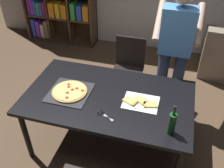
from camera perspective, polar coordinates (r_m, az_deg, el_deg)
name	(u,v)px	position (r m, az deg, el deg)	size (l,w,h in m)	color
ground_plane	(109,142)	(3.22, -0.75, -12.97)	(12.00, 12.00, 0.00)	brown
dining_table	(108,101)	(2.73, -0.86, -3.77)	(1.78, 1.04, 0.75)	black
chair_far_side	(128,65)	(3.61, 3.73, 4.31)	(0.42, 0.42, 0.90)	black
person_serving_pizza	(175,48)	(3.12, 13.96, 7.92)	(0.55, 0.54, 1.75)	#38476B
pepperoni_pizza_on_tray	(70,92)	(2.76, -9.54, -1.72)	(0.44, 0.44, 0.04)	#2D2D33
pizza_slices_on_towel	(141,102)	(2.61, 6.50, -4.12)	(0.37, 0.28, 0.03)	white
wine_bottle	(172,123)	(2.29, 13.38, -8.58)	(0.07, 0.07, 0.32)	#194723
kitchen_scissors	(103,114)	(2.47, -2.02, -6.87)	(0.20, 0.13, 0.01)	silver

